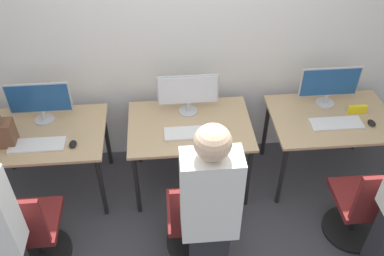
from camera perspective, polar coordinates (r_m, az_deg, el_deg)
The scene contains 19 objects.
ground_plane at distance 3.89m, azimuth 0.19°, elevation -11.05°, with size 20.00×20.00×0.00m, color #3D3D42.
wall_back at distance 3.67m, azimuth -0.98°, elevation 13.80°, with size 12.00×0.05×2.80m.
desk_left at distance 3.83m, azimuth -19.22°, elevation -1.49°, with size 1.05×0.74×0.70m.
monitor_left at distance 3.79m, azimuth -19.69°, elevation 3.47°, with size 0.53×0.17×0.37m.
keyboard_left at distance 3.66m, azimuth -19.94°, elevation -2.15°, with size 0.44×0.16×0.02m.
mouse_left at distance 3.57m, azimuth -15.60°, elevation -2.08°, with size 0.06×0.09×0.03m.
office_chair_left at distance 3.53m, azimuth -20.72°, elevation -12.91°, with size 0.48×0.48×0.88m.
desk_center at distance 3.69m, azimuth -0.29°, elevation -0.48°, with size 1.05×0.74×0.70m.
monitor_center at distance 3.66m, azimuth -0.54°, elevation 4.79°, with size 0.53×0.17×0.37m.
keyboard_center at distance 3.55m, azimuth -0.14°, elevation -0.68°, with size 0.44×0.16×0.02m.
mouse_center at distance 3.55m, azimuth 4.44°, elevation -0.64°, with size 0.06×0.09×0.03m.
office_chair_center at distance 3.37m, azimuth 0.57°, elevation -12.30°, with size 0.48×0.48×0.88m.
person_center at distance 2.74m, azimuth 2.37°, elevation -11.69°, with size 0.36×0.21×1.61m.
desk_right at distance 3.97m, azimuth 17.94°, elevation 0.54°, with size 1.05×0.74×0.70m.
monitor_right at distance 3.95m, azimuth 17.85°, elevation 5.57°, with size 0.53×0.17×0.37m.
keyboard_right at distance 3.84m, azimuth 18.68°, elevation 0.56°, with size 0.44×0.16×0.02m.
mouse_right at distance 3.95m, azimuth 22.83°, elevation 0.63°, with size 0.06×0.09×0.03m.
office_chair_right at distance 3.71m, azimuth 21.88°, elevation -9.91°, with size 0.48×0.48×0.88m.
placard_right at distance 4.02m, azimuth 21.17°, elevation 2.33°, with size 0.16×0.03×0.08m.
Camera 1 is at (-0.22, -2.42, 3.04)m, focal length 40.00 mm.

